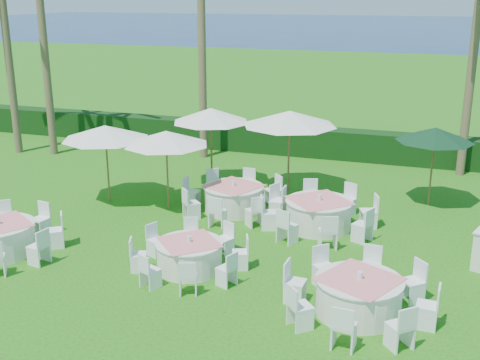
# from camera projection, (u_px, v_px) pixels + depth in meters

# --- Properties ---
(ground) EXTENTS (120.00, 120.00, 0.00)m
(ground) POSITION_uv_depth(u_px,v_px,m) (149.00, 265.00, 15.48)
(ground) COLOR #1E590F
(ground) RESTS_ON ground
(hedge) EXTENTS (34.00, 1.00, 1.20)m
(hedge) POSITION_uv_depth(u_px,v_px,m) (274.00, 139.00, 26.16)
(hedge) COLOR black
(hedge) RESTS_ON ground
(ocean) EXTENTS (260.00, 260.00, 0.00)m
(ocean) POSITION_uv_depth(u_px,v_px,m) (407.00, 31.00, 107.80)
(ocean) COLOR #070F46
(ocean) RESTS_ON ground
(banquet_table_a) EXTENTS (3.31, 3.31, 0.99)m
(banquet_table_a) POSITION_uv_depth(u_px,v_px,m) (0.00, 238.00, 16.06)
(banquet_table_a) COLOR silver
(banquet_table_a) RESTS_ON ground
(banquet_table_b) EXTENTS (2.89, 2.89, 0.90)m
(banquet_table_b) POSITION_uv_depth(u_px,v_px,m) (190.00, 255.00, 15.11)
(banquet_table_b) COLOR silver
(banquet_table_b) RESTS_ON ground
(banquet_table_c) EXTENTS (3.33, 3.33, 1.00)m
(banquet_table_c) POSITION_uv_depth(u_px,v_px,m) (359.00, 295.00, 13.00)
(banquet_table_c) COLOR silver
(banquet_table_c) RESTS_ON ground
(banquet_table_e) EXTENTS (3.35, 3.35, 1.01)m
(banquet_table_e) POSITION_uv_depth(u_px,v_px,m) (234.00, 198.00, 19.16)
(banquet_table_e) COLOR silver
(banquet_table_e) RESTS_ON ground
(banquet_table_f) EXTENTS (3.39, 3.39, 1.04)m
(banquet_table_f) POSITION_uv_depth(u_px,v_px,m) (319.00, 213.00, 17.77)
(banquet_table_f) COLOR silver
(banquet_table_f) RESTS_ON ground
(umbrella_a) EXTENTS (2.84, 2.84, 2.60)m
(umbrella_a) POSITION_uv_depth(u_px,v_px,m) (105.00, 132.00, 19.42)
(umbrella_a) COLOR brown
(umbrella_a) RESTS_ON ground
(umbrella_b) EXTENTS (2.71, 2.71, 2.57)m
(umbrella_b) POSITION_uv_depth(u_px,v_px,m) (166.00, 138.00, 18.81)
(umbrella_b) COLOR brown
(umbrella_b) RESTS_ON ground
(umbrella_c) EXTENTS (2.74, 2.74, 2.86)m
(umbrella_c) POSITION_uv_depth(u_px,v_px,m) (211.00, 115.00, 20.94)
(umbrella_c) COLOR brown
(umbrella_c) RESTS_ON ground
(umbrella_d) EXTENTS (3.25, 3.25, 2.90)m
(umbrella_d) POSITION_uv_depth(u_px,v_px,m) (290.00, 118.00, 20.28)
(umbrella_d) COLOR brown
(umbrella_d) RESTS_ON ground
(umbrella_green) EXTENTS (2.48, 2.48, 2.61)m
(umbrella_green) POSITION_uv_depth(u_px,v_px,m) (435.00, 135.00, 19.09)
(umbrella_green) COLOR brown
(umbrella_green) RESTS_ON ground
(palm_a) EXTENTS (4.36, 4.26, 9.59)m
(palm_a) POSITION_uv_depth(u_px,v_px,m) (42.00, 29.00, 24.56)
(palm_a) COLOR brown
(palm_a) RESTS_ON ground
(palm_b) EXTENTS (4.38, 4.21, 9.87)m
(palm_b) POSITION_uv_depth(u_px,v_px,m) (202.00, 26.00, 24.02)
(palm_b) COLOR brown
(palm_b) RESTS_ON ground
(palm_d) EXTENTS (4.36, 4.27, 8.56)m
(palm_d) POSITION_uv_depth(u_px,v_px,m) (474.00, 49.00, 21.73)
(palm_d) COLOR brown
(palm_d) RESTS_ON ground
(palm_f) EXTENTS (4.41, 4.05, 8.33)m
(palm_f) POSITION_uv_depth(u_px,v_px,m) (7.00, 45.00, 25.00)
(palm_f) COLOR brown
(palm_f) RESTS_ON ground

